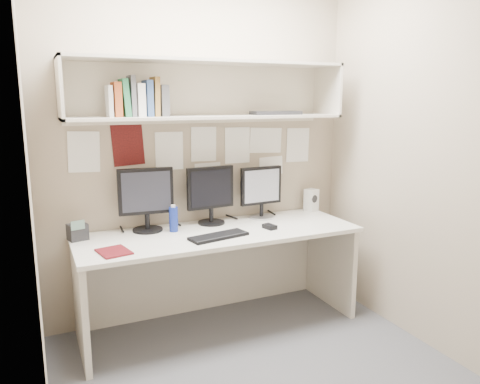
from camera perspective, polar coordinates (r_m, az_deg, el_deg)
name	(u,v)px	position (r m, az deg, el deg)	size (l,w,h in m)	color
floor	(259,370)	(3.11, 2.28, -20.90)	(2.40, 2.00, 0.01)	#4A4B4F
wall_back	(201,147)	(3.57, -4.78, 5.52)	(2.40, 0.02, 2.60)	gray
wall_front	(380,195)	(1.83, 16.72, -0.38)	(2.40, 0.02, 2.60)	gray
wall_left	(29,177)	(2.38, -24.31, 1.67)	(0.02, 2.00, 2.60)	gray
wall_right	(420,153)	(3.37, 21.10, 4.46)	(0.02, 2.00, 2.60)	gray
desk	(219,279)	(3.47, -2.55, -10.53)	(2.00, 0.70, 0.73)	beige
overhead_hutch	(207,90)	(3.42, -4.09, 12.32)	(2.00, 0.38, 0.40)	beige
pinned_papers	(201,153)	(3.57, -4.73, 4.71)	(1.92, 0.01, 0.48)	white
monitor_left	(146,197)	(3.37, -11.38, -0.58)	(0.39, 0.21, 0.45)	black
monitor_center	(211,192)	(3.51, -3.61, -0.06)	(0.37, 0.20, 0.43)	black
monitor_right	(261,190)	(3.68, 2.60, 0.29)	(0.35, 0.19, 0.41)	#A5A5AA
keyboard	(219,236)	(3.19, -2.62, -5.41)	(0.41, 0.15, 0.02)	black
mouse	(270,227)	(3.41, 3.63, -4.24)	(0.06, 0.10, 0.03)	black
speaker	(311,200)	(3.98, 8.69, -0.96)	(0.12, 0.12, 0.18)	silver
blue_bottle	(174,219)	(3.35, -8.10, -3.26)	(0.06, 0.06, 0.19)	navy
maroon_notebook	(114,252)	(2.99, -15.12, -7.04)	(0.17, 0.21, 0.01)	#530E13
desk_phone	(78,232)	(3.31, -19.19, -4.59)	(0.14, 0.13, 0.14)	black
book_stack	(138,99)	(3.23, -12.35, 11.02)	(0.40, 0.16, 0.27)	#B9B7B3
hutch_tray	(276,113)	(3.57, 4.39, 9.60)	(0.38, 0.14, 0.03)	black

